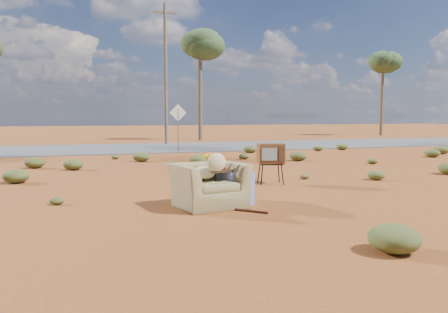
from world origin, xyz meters
name	(u,v)px	position (x,y,z in m)	size (l,w,h in m)	color
ground	(237,204)	(0.00, 0.00, 0.00)	(140.00, 140.00, 0.00)	brown
highway	(137,148)	(0.00, 15.00, 0.02)	(140.00, 7.00, 0.04)	#565659
armchair	(213,179)	(-0.48, -0.02, 0.50)	(1.53, 1.16, 1.07)	olive
tv_unit	(271,154)	(1.61, 2.05, 0.73)	(0.70, 0.61, 0.99)	black
side_table	(216,168)	(-0.42, 0.01, 0.70)	(0.59, 0.59, 0.95)	#341F13
rusty_bar	(225,208)	(-0.37, -0.38, 0.02)	(0.04, 0.04, 1.63)	#4C1E14
road_sign	(178,119)	(1.50, 12.00, 1.50)	(0.78, 0.06, 2.19)	brown
eucalyptus_center	(200,44)	(5.00, 21.00, 6.43)	(3.20, 3.20, 7.60)	brown
eucalyptus_right	(383,66)	(22.00, 24.00, 5.94)	(3.20, 3.20, 7.10)	brown
utility_pole_center	(166,72)	(2.00, 17.50, 4.15)	(1.40, 0.20, 8.00)	brown
scrub_patch	(155,171)	(-0.82, 4.41, 0.14)	(17.49, 8.07, 0.33)	#4F5726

